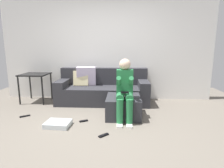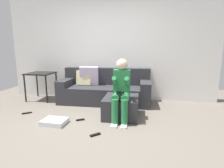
{
  "view_description": "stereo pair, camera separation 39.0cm",
  "coord_description": "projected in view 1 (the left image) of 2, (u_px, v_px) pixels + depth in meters",
  "views": [
    {
      "loc": [
        0.41,
        -2.75,
        1.32
      ],
      "look_at": [
        0.19,
        1.14,
        0.56
      ],
      "focal_mm": 29.41,
      "sensor_mm": 36.0,
      "label": 1
    },
    {
      "loc": [
        0.79,
        -2.71,
        1.32
      ],
      "look_at": [
        0.19,
        1.14,
        0.56
      ],
      "focal_mm": 29.41,
      "sensor_mm": 36.0,
      "label": 2
    }
  ],
  "objects": [
    {
      "name": "ground_plane",
      "position": [
        96.0,
        131.0,
        2.98
      ],
      "size": [
        7.0,
        7.0,
        0.0
      ],
      "primitive_type": "plane",
      "color": "#6B6359"
    },
    {
      "name": "remote_by_storage_bin",
      "position": [
        84.0,
        121.0,
        3.36
      ],
      "size": [
        0.16,
        0.12,
        0.02
      ],
      "primitive_type": "cube",
      "rotation": [
        0.0,
        0.0,
        0.51
      ],
      "color": "black",
      "rests_on": "ground_plane"
    },
    {
      "name": "remote_near_ottoman",
      "position": [
        104.0,
        135.0,
        2.8
      ],
      "size": [
        0.16,
        0.15,
        0.02
      ],
      "primitive_type": "cube",
      "rotation": [
        0.0,
        0.0,
        0.75
      ],
      "color": "black",
      "rests_on": "ground_plane"
    },
    {
      "name": "wall_back",
      "position": [
        107.0,
        46.0,
        4.72
      ],
      "size": [
        5.39,
        0.1,
        2.77
      ],
      "primitive_type": "cube",
      "color": "white",
      "rests_on": "ground_plane"
    },
    {
      "name": "ottoman",
      "position": [
        123.0,
        106.0,
        3.61
      ],
      "size": [
        0.66,
        0.74,
        0.39
      ],
      "primitive_type": "cube",
      "color": "#2D2D33",
      "rests_on": "ground_plane"
    },
    {
      "name": "couch_sectional",
      "position": [
        102.0,
        89.0,
        4.53
      ],
      "size": [
        2.19,
        0.85,
        0.88
      ],
      "color": "#2D2D33",
      "rests_on": "ground_plane"
    },
    {
      "name": "remote_under_side_table",
      "position": [
        25.0,
        116.0,
        3.59
      ],
      "size": [
        0.18,
        0.14,
        0.02
      ],
      "primitive_type": "cube",
      "rotation": [
        0.0,
        0.0,
        0.64
      ],
      "color": "black",
      "rests_on": "ground_plane"
    },
    {
      "name": "storage_bin",
      "position": [
        58.0,
        124.0,
        3.15
      ],
      "size": [
        0.44,
        0.35,
        0.08
      ],
      "primitive_type": "cube",
      "rotation": [
        0.0,
        0.0,
        -0.07
      ],
      "color": "silver",
      "rests_on": "ground_plane"
    },
    {
      "name": "side_table",
      "position": [
        35.0,
        78.0,
        4.52
      ],
      "size": [
        0.63,
        0.61,
        0.7
      ],
      "color": "black",
      "rests_on": "ground_plane"
    },
    {
      "name": "person_seated",
      "position": [
        125.0,
        88.0,
        3.33
      ],
      "size": [
        0.31,
        0.6,
        1.13
      ],
      "color": "#26723F",
      "rests_on": "ground_plane"
    }
  ]
}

